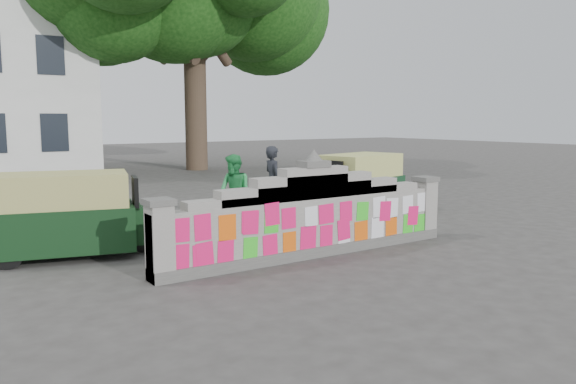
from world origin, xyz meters
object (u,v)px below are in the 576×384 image
object	(u,v)px
rickshaw_right	(359,182)
pedestrian	(234,192)
cyclist_rider	(273,192)
cyclist_bike	(273,206)
rickshaw_left	(69,214)

from	to	relation	value
rickshaw_right	pedestrian	bearing A→B (deg)	-10.77
rickshaw_right	cyclist_rider	bearing A→B (deg)	-5.46
cyclist_rider	pedestrian	world-z (taller)	pedestrian
cyclist_bike	rickshaw_right	bearing A→B (deg)	-74.75
cyclist_rider	rickshaw_right	distance (m)	3.09
cyclist_rider	rickshaw_right	world-z (taller)	cyclist_rider
cyclist_rider	rickshaw_right	size ratio (longest dim) A/B	0.56
cyclist_rider	pedestrian	bearing A→B (deg)	82.32
cyclist_bike	rickshaw_left	bearing A→B (deg)	102.45
cyclist_bike	pedestrian	xyz separation A→B (m)	(-0.91, 0.25, 0.38)
cyclist_bike	rickshaw_right	xyz separation A→B (m)	(3.06, 0.41, 0.34)
rickshaw_left	rickshaw_right	bearing A→B (deg)	20.89
pedestrian	rickshaw_right	bearing A→B (deg)	81.17
cyclist_bike	rickshaw_right	distance (m)	3.11
rickshaw_left	pedestrian	bearing A→B (deg)	24.57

